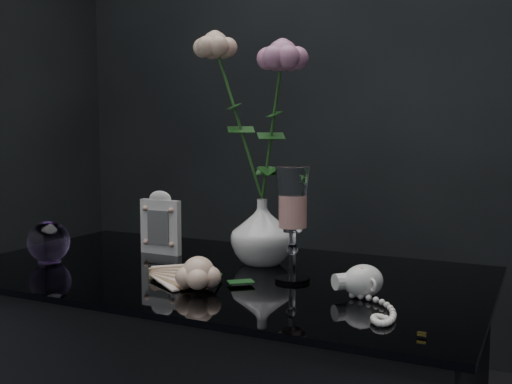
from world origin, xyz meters
The scene contains 8 objects.
vase centered at (0.06, 0.14, 0.83)m, with size 0.13×0.13×0.14m, color white.
wine_glass centered at (0.17, 0.04, 0.87)m, with size 0.07×0.07×0.21m, color white, non-canonical shape.
picture_frame centered at (-0.19, 0.14, 0.83)m, with size 0.11×0.08×0.14m, color silver, non-canonical shape.
paperweight centered at (-0.36, -0.04, 0.81)m, with size 0.09×0.09×0.09m, color #A076C0, non-canonical shape.
paper_fan centered at (-0.07, -0.06, 0.77)m, with size 0.23×0.18×0.02m, color #F5E9C4, non-canonical shape.
loose_rose centered at (0.05, -0.09, 0.79)m, with size 0.13×0.18×0.06m, color #FFC3A4, non-canonical shape.
pearl_jar centered at (0.32, -0.01, 0.79)m, with size 0.19×0.20×0.06m, color white, non-canonical shape.
roses centered at (0.04, 0.14, 1.09)m, with size 0.23×0.11×0.40m.
Camera 1 is at (0.59, -0.98, 1.04)m, focal length 42.00 mm.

